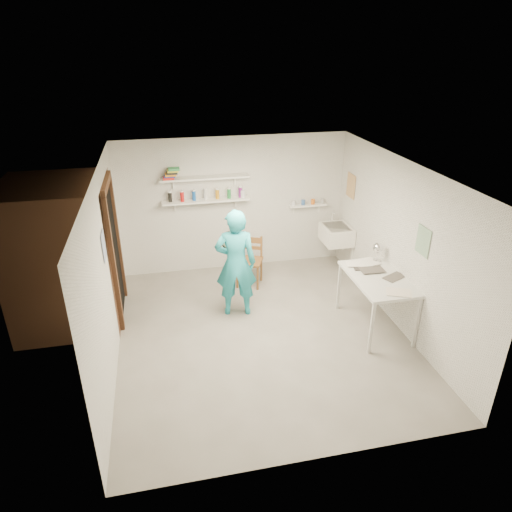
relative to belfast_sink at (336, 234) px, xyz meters
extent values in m
cube|color=slate|center=(-1.75, -1.70, -0.71)|extent=(4.00, 4.50, 0.02)
cube|color=silver|center=(-1.75, -1.70, 1.71)|extent=(4.00, 4.50, 0.02)
cube|color=silver|center=(-1.75, 0.56, 0.50)|extent=(4.00, 0.02, 2.40)
cube|color=silver|center=(-1.75, -3.96, 0.50)|extent=(4.00, 0.02, 2.40)
cube|color=silver|center=(-3.76, -1.70, 0.50)|extent=(0.02, 4.50, 2.40)
cube|color=silver|center=(0.26, -1.70, 0.50)|extent=(0.02, 4.50, 2.40)
cube|color=black|center=(-3.74, -0.65, 0.30)|extent=(0.02, 0.90, 2.00)
cube|color=brown|center=(-4.45, -0.65, 0.35)|extent=(1.40, 1.50, 2.10)
cube|color=brown|center=(-3.72, -0.65, 1.35)|extent=(0.06, 1.05, 0.10)
cube|color=brown|center=(-3.72, -1.15, 0.30)|extent=(0.06, 0.10, 2.00)
cube|color=brown|center=(-3.72, -0.15, 0.30)|extent=(0.06, 0.10, 2.00)
cube|color=white|center=(-2.25, 0.43, 0.65)|extent=(1.50, 0.22, 0.03)
cube|color=white|center=(-2.25, 0.43, 1.05)|extent=(1.50, 0.22, 0.03)
cube|color=white|center=(-0.40, 0.47, 0.42)|extent=(0.70, 0.14, 0.03)
cube|color=#334C7F|center=(-3.74, -1.65, 0.85)|extent=(0.01, 0.28, 0.36)
cube|color=#995933|center=(0.24, 0.10, 0.85)|extent=(0.01, 0.34, 0.42)
cube|color=#3F724C|center=(0.24, -2.25, 0.80)|extent=(0.01, 0.30, 0.38)
cube|color=white|center=(0.00, 0.00, 0.00)|extent=(0.48, 0.60, 0.30)
imported|color=#24A4B5|center=(-2.00, -1.06, 0.14)|extent=(0.67, 0.49, 1.69)
cylinder|color=beige|center=(-2.04, -0.84, 0.42)|extent=(0.30, 0.08, 0.30)
cube|color=brown|center=(-1.63, -0.22, -0.26)|extent=(0.53, 0.52, 0.88)
cube|color=silver|center=(-0.11, -1.87, -0.29)|extent=(0.74, 1.23, 0.82)
sphere|color=silver|center=(0.09, -1.38, 0.34)|extent=(0.15, 0.15, 0.15)
cylinder|color=black|center=(-2.85, 0.43, 0.75)|extent=(0.06, 0.06, 0.17)
cylinder|color=red|center=(-2.65, 0.43, 0.75)|extent=(0.06, 0.06, 0.17)
cylinder|color=blue|center=(-2.45, 0.43, 0.75)|extent=(0.06, 0.06, 0.17)
cylinder|color=white|center=(-2.25, 0.43, 0.75)|extent=(0.06, 0.06, 0.17)
cylinder|color=orange|center=(-2.05, 0.43, 0.75)|extent=(0.06, 0.06, 0.17)
cylinder|color=#268C3F|center=(-1.85, 0.43, 0.75)|extent=(0.06, 0.06, 0.17)
cylinder|color=#8C268C|center=(-1.65, 0.43, 0.75)|extent=(0.06, 0.06, 0.17)
cube|color=red|center=(-2.85, 0.43, 1.08)|extent=(0.18, 0.14, 0.03)
cube|color=#1933A5|center=(-2.83, 0.43, 1.11)|extent=(0.18, 0.14, 0.03)
cube|color=orange|center=(-2.81, 0.43, 1.14)|extent=(0.18, 0.14, 0.03)
cube|color=black|center=(-2.79, 0.43, 1.16)|extent=(0.18, 0.14, 0.03)
cube|color=yellow|center=(-2.77, 0.43, 1.19)|extent=(0.18, 0.14, 0.03)
cube|color=#338C4C|center=(-2.75, 0.43, 1.22)|extent=(0.18, 0.14, 0.03)
cylinder|color=silver|center=(-0.61, 0.47, 0.48)|extent=(0.07, 0.07, 0.09)
cylinder|color=#335999|center=(-0.47, 0.47, 0.48)|extent=(0.07, 0.07, 0.09)
cylinder|color=orange|center=(-0.33, 0.47, 0.48)|extent=(0.07, 0.07, 0.09)
cylinder|color=#999999|center=(-0.19, 0.47, 0.48)|extent=(0.07, 0.07, 0.09)
cube|color=silver|center=(-0.11, -1.87, 0.12)|extent=(0.30, 0.22, 0.00)
cube|color=#4C4742|center=(-0.11, -1.87, 0.13)|extent=(0.30, 0.22, 0.00)
cube|color=beige|center=(-0.11, -1.87, 0.13)|extent=(0.30, 0.22, 0.00)
cube|color=#383330|center=(-0.11, -1.87, 0.14)|extent=(0.30, 0.22, 0.00)
cube|color=silver|center=(-0.11, -1.87, 0.14)|extent=(0.30, 0.22, 0.00)
cube|color=silver|center=(-0.11, -1.87, 0.14)|extent=(0.30, 0.22, 0.00)
cube|color=#4C4742|center=(-0.11, -1.87, 0.15)|extent=(0.30, 0.22, 0.00)
camera|label=1|loc=(-2.99, -7.03, 3.13)|focal=32.00mm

